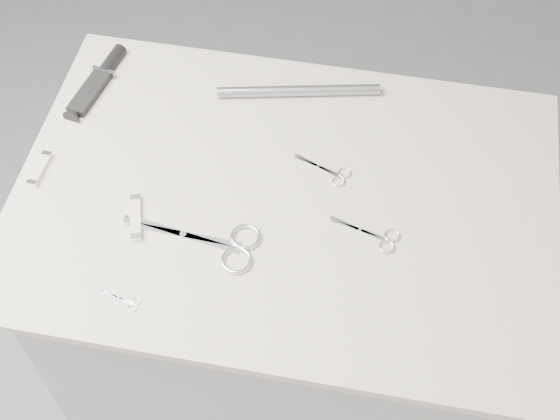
% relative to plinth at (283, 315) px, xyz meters
% --- Properties ---
extents(ground, '(4.00, 4.00, 0.01)m').
position_rel_plinth_xyz_m(ground, '(0.00, 0.00, -0.46)').
color(ground, slate).
rests_on(ground, ground).
extents(plinth, '(0.90, 0.60, 0.90)m').
position_rel_plinth_xyz_m(plinth, '(0.00, 0.00, 0.00)').
color(plinth, '#B0AFAD').
rests_on(plinth, ground).
extents(display_board, '(1.00, 0.70, 0.02)m').
position_rel_plinth_xyz_m(display_board, '(0.00, 0.00, 0.46)').
color(display_board, beige).
rests_on(display_board, plinth).
extents(large_shears, '(0.25, 0.11, 0.01)m').
position_rel_plinth_xyz_m(large_shears, '(-0.09, -0.13, 0.47)').
color(large_shears, white).
rests_on(large_shears, display_board).
extents(embroidery_scissors_a, '(0.13, 0.07, 0.00)m').
position_rel_plinth_xyz_m(embroidery_scissors_a, '(0.18, -0.06, 0.47)').
color(embroidery_scissors_a, white).
rests_on(embroidery_scissors_a, display_board).
extents(embroidery_scissors_b, '(0.11, 0.07, 0.00)m').
position_rel_plinth_xyz_m(embroidery_scissors_b, '(0.08, 0.07, 0.47)').
color(embroidery_scissors_b, white).
rests_on(embroidery_scissors_b, display_board).
extents(tiny_scissors, '(0.07, 0.03, 0.00)m').
position_rel_plinth_xyz_m(tiny_scissors, '(-0.22, -0.27, 0.47)').
color(tiny_scissors, white).
rests_on(tiny_scissors, display_board).
extents(sheathed_knife, '(0.06, 0.20, 0.02)m').
position_rel_plinth_xyz_m(sheathed_knife, '(-0.43, 0.22, 0.48)').
color(sheathed_knife, black).
rests_on(sheathed_knife, display_board).
extents(pocket_knife_a, '(0.02, 0.08, 0.01)m').
position_rel_plinth_xyz_m(pocket_knife_a, '(-0.46, -0.03, 0.47)').
color(pocket_knife_a, beige).
rests_on(pocket_knife_a, display_board).
extents(pocket_knife_b, '(0.05, 0.10, 0.01)m').
position_rel_plinth_xyz_m(pocket_knife_b, '(-0.25, -0.10, 0.48)').
color(pocket_knife_b, beige).
rests_on(pocket_knife_b, display_board).
extents(metal_rail, '(0.33, 0.09, 0.02)m').
position_rel_plinth_xyz_m(metal_rail, '(-0.02, 0.26, 0.48)').
color(metal_rail, gray).
rests_on(metal_rail, display_board).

